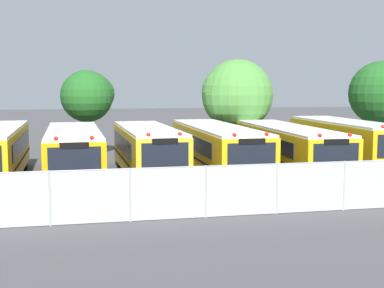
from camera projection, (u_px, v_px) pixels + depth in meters
The scene contains 10 objects.
ground_plane at pixel (149, 177), 26.25m from camera, with size 160.00×160.00×0.00m, color #424244.
school_bus_2 at pixel (74, 151), 25.48m from camera, with size 2.73×10.61×2.57m.
school_bus_3 at pixel (147, 150), 25.96m from camera, with size 2.70×9.63×2.63m.
school_bus_4 at pixel (216, 147), 26.99m from camera, with size 2.66×11.39×2.61m.
school_bus_5 at pixel (287, 147), 27.32m from camera, with size 2.76×11.48×2.56m.
school_bus_6 at pixel (345, 143), 28.51m from camera, with size 2.56×9.94×2.77m.
tree_1 at pixel (89, 96), 33.66m from camera, with size 3.45×3.33×5.53m.
tree_2 at pixel (235, 94), 33.69m from camera, with size 4.60×4.58×6.22m.
tree_3 at pixel (383, 92), 37.88m from camera, with size 4.64×4.64×6.31m.
chainlink_fence at pixel (169, 192), 17.75m from camera, with size 28.49×0.07×1.82m.
Camera 1 is at (-3.28, -25.79, 4.51)m, focal length 49.29 mm.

